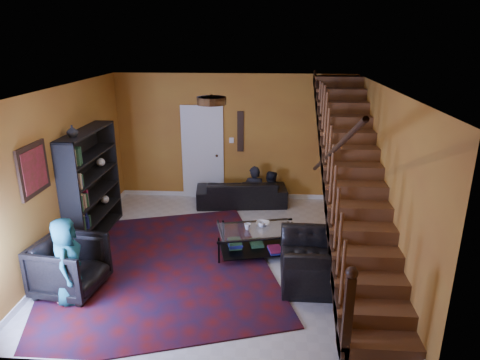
% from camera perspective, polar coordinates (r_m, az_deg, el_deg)
% --- Properties ---
extents(floor, '(5.50, 5.50, 0.00)m').
position_cam_1_polar(floor, '(7.46, -2.55, -9.85)').
color(floor, beige).
rests_on(floor, ground).
extents(room, '(5.50, 5.50, 5.50)m').
position_cam_1_polar(room, '(8.84, -10.22, -4.99)').
color(room, '#B98129').
rests_on(room, ground).
extents(staircase, '(0.95, 5.02, 3.18)m').
position_cam_1_polar(staircase, '(6.98, 14.85, 0.00)').
color(staircase, brown).
rests_on(staircase, floor).
extents(bookshelf, '(0.35, 1.80, 2.00)m').
position_cam_1_polar(bookshelf, '(8.21, -19.10, -0.81)').
color(bookshelf, black).
rests_on(bookshelf, floor).
extents(door, '(0.82, 0.05, 2.05)m').
position_cam_1_polar(door, '(9.68, -4.98, 3.48)').
color(door, silver).
rests_on(door, floor).
extents(framed_picture, '(0.04, 0.74, 0.74)m').
position_cam_1_polar(framed_picture, '(6.77, -25.85, 1.25)').
color(framed_picture, maroon).
rests_on(framed_picture, room).
extents(wall_hanging, '(0.14, 0.03, 0.90)m').
position_cam_1_polar(wall_hanging, '(9.47, 0.06, 6.48)').
color(wall_hanging, black).
rests_on(wall_hanging, room).
extents(ceiling_fixture, '(0.40, 0.40, 0.10)m').
position_cam_1_polar(ceiling_fixture, '(5.81, -3.83, 10.50)').
color(ceiling_fixture, '#3F2814').
rests_on(ceiling_fixture, room).
extents(rug, '(4.51, 4.84, 0.02)m').
position_cam_1_polar(rug, '(7.20, -10.87, -11.24)').
color(rug, '#460C0D').
rests_on(rug, floor).
extents(sofa, '(2.04, 0.99, 0.57)m').
position_cam_1_polar(sofa, '(9.41, 0.20, -1.63)').
color(sofa, black).
rests_on(sofa, floor).
extents(armchair_left, '(1.01, 0.99, 0.82)m').
position_cam_1_polar(armchair_left, '(6.75, -21.75, -10.66)').
color(armchair_left, black).
rests_on(armchair_left, floor).
extents(armchair_right, '(0.99, 1.13, 0.73)m').
position_cam_1_polar(armchair_right, '(6.59, 9.92, -10.62)').
color(armchair_right, black).
rests_on(armchair_right, floor).
extents(person_adult_a, '(0.49, 0.33, 1.33)m').
position_cam_1_polar(person_adult_a, '(9.47, 1.90, -1.98)').
color(person_adult_a, black).
rests_on(person_adult_a, sofa).
extents(person_adult_b, '(0.65, 0.53, 1.22)m').
position_cam_1_polar(person_adult_b, '(9.49, 3.99, -2.33)').
color(person_adult_b, black).
rests_on(person_adult_b, sofa).
extents(person_child, '(0.53, 0.69, 1.26)m').
position_cam_1_polar(person_child, '(6.42, -22.06, -10.00)').
color(person_child, '#18525E').
rests_on(person_child, armchair_left).
extents(coffee_table, '(1.40, 1.01, 0.48)m').
position_cam_1_polar(coffee_table, '(7.30, 2.21, -8.02)').
color(coffee_table, black).
rests_on(coffee_table, floor).
extents(cup_a, '(0.14, 0.14, 0.09)m').
position_cam_1_polar(cup_a, '(7.27, 2.92, -5.99)').
color(cup_a, '#999999').
rests_on(cup_a, coffee_table).
extents(cup_b, '(0.13, 0.13, 0.10)m').
position_cam_1_polar(cup_b, '(7.19, 1.02, -6.23)').
color(cup_b, '#999999').
rests_on(cup_b, coffee_table).
extents(bowl, '(0.27, 0.27, 0.06)m').
position_cam_1_polar(bowl, '(7.36, 3.04, -5.83)').
color(bowl, '#999999').
rests_on(bowl, coffee_table).
extents(vase, '(0.18, 0.18, 0.19)m').
position_cam_1_polar(vase, '(7.47, -21.47, 6.09)').
color(vase, '#999999').
rests_on(vase, bookshelf).
extents(popcorn_bucket, '(0.13, 0.13, 0.14)m').
position_cam_1_polar(popcorn_bucket, '(6.70, -22.75, -14.18)').
color(popcorn_bucket, red).
rests_on(popcorn_bucket, rug).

